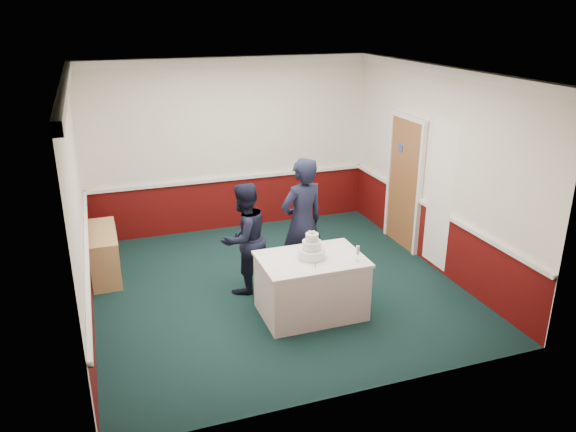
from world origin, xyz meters
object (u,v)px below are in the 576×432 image
object	(u,v)px
wedding_cake	(312,250)
cake_knife	(315,264)
champagne_flute	(358,251)
sideboard	(104,253)
person_woman	(302,223)
person_man	(244,238)
cake_table	(311,285)

from	to	relation	value
wedding_cake	cake_knife	size ratio (longest dim) A/B	1.65
wedding_cake	champagne_flute	xyz separation A→B (m)	(0.50, -0.28, 0.03)
sideboard	wedding_cake	world-z (taller)	wedding_cake
cake_knife	person_woman	xyz separation A→B (m)	(0.20, 1.00, 0.15)
wedding_cake	champagne_flute	size ratio (longest dim) A/B	1.78
sideboard	person_woman	xyz separation A→B (m)	(2.65, -1.24, 0.59)
cake_knife	champagne_flute	distance (m)	0.55
wedding_cake	champagne_flute	world-z (taller)	wedding_cake
champagne_flute	person_man	xyz separation A→B (m)	(-1.13, 1.19, -0.14)
champagne_flute	person_man	size ratio (longest dim) A/B	0.13
cake_table	wedding_cake	distance (m)	0.50
cake_table	cake_knife	size ratio (longest dim) A/B	6.00
wedding_cake	person_woman	world-z (taller)	person_woman
sideboard	person_man	world-z (taller)	person_man
cake_knife	person_woman	bearing A→B (deg)	99.31
person_man	person_woman	bearing A→B (deg)	145.38
sideboard	cake_table	xyz separation A→B (m)	(2.47, -2.04, 0.05)
cake_table	person_man	bearing A→B (deg)	124.94
cake_knife	cake_table	bearing A→B (deg)	102.22
person_woman	champagne_flute	bearing A→B (deg)	91.88
cake_table	person_woman	bearing A→B (deg)	77.84
wedding_cake	person_man	world-z (taller)	person_man
sideboard	person_man	distance (m)	2.20
wedding_cake	person_woman	xyz separation A→B (m)	(0.17, 0.80, 0.04)
cake_table	cake_knife	distance (m)	0.44
cake_table	champagne_flute	size ratio (longest dim) A/B	6.44
cake_knife	wedding_cake	bearing A→B (deg)	102.22
cake_knife	person_woman	world-z (taller)	person_woman
person_woman	cake_knife	bearing A→B (deg)	63.66
person_woman	wedding_cake	bearing A→B (deg)	62.94
cake_knife	person_woman	size ratio (longest dim) A/B	0.12
champagne_flute	person_woman	world-z (taller)	person_woman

